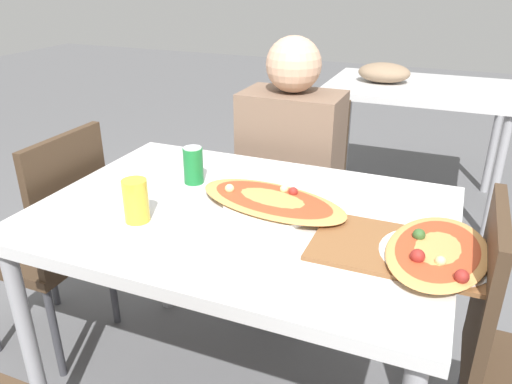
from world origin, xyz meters
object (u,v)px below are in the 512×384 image
object	(u,v)px
chair_far_seated	(297,191)
drink_glass	(136,201)
soda_can	(193,165)
pizza_main	(272,201)
pizza_second	(437,253)
person_seated	(290,157)
chair_side_left	(55,236)
dining_table	(243,233)

from	to	relation	value
chair_far_seated	drink_glass	distance (m)	1.02
soda_can	drink_glass	size ratio (longest dim) A/B	1.00
pizza_main	pizza_second	size ratio (longest dim) A/B	1.26
person_seated	chair_far_seated	bearing A→B (deg)	-90.00
pizza_second	chair_side_left	bearing A→B (deg)	176.32
dining_table	person_seated	size ratio (longest dim) A/B	1.02
chair_far_seated	chair_side_left	xyz separation A→B (m)	(-0.73, -0.75, 0.00)
chair_far_seated	pizza_second	size ratio (longest dim) A/B	2.22
chair_far_seated	pizza_main	size ratio (longest dim) A/B	1.77
drink_glass	dining_table	bearing A→B (deg)	34.90
dining_table	soda_can	size ratio (longest dim) A/B	9.79
pizza_main	pizza_second	bearing A→B (deg)	-13.84
pizza_second	pizza_main	bearing A→B (deg)	166.16
chair_side_left	person_seated	size ratio (longest dim) A/B	0.76
pizza_main	soda_can	size ratio (longest dim) A/B	4.15
dining_table	drink_glass	xyz separation A→B (m)	(-0.25, -0.18, 0.14)
dining_table	person_seated	world-z (taller)	person_seated
person_seated	soda_can	size ratio (longest dim) A/B	9.62
chair_far_seated	soda_can	xyz separation A→B (m)	(-0.17, -0.64, 0.33)
drink_glass	pizza_second	bearing A→B (deg)	7.57
chair_far_seated	person_seated	bearing A→B (deg)	90.00
chair_side_left	pizza_main	size ratio (longest dim) A/B	1.77
dining_table	chair_far_seated	size ratio (longest dim) A/B	1.34
chair_far_seated	person_seated	xyz separation A→B (m)	(-0.00, -0.12, 0.20)
pizza_main	drink_glass	xyz separation A→B (m)	(-0.33, -0.23, 0.04)
chair_far_seated	pizza_second	xyz separation A→B (m)	(0.63, -0.84, 0.29)
person_seated	pizza_main	size ratio (longest dim) A/B	2.32
person_seated	drink_glass	xyz separation A→B (m)	(-0.18, -0.83, 0.13)
chair_far_seated	soda_can	size ratio (longest dim) A/B	7.33
pizza_main	drink_glass	bearing A→B (deg)	-145.17
pizza_second	dining_table	bearing A→B (deg)	173.06
person_seated	pizza_second	distance (m)	0.96
chair_side_left	pizza_main	distance (m)	0.92
person_seated	dining_table	bearing A→B (deg)	96.22
chair_far_seated	dining_table	bearing A→B (deg)	95.28
drink_glass	chair_side_left	bearing A→B (deg)	160.35
pizza_main	soda_can	xyz separation A→B (m)	(-0.31, 0.08, 0.04)
chair_side_left	soda_can	world-z (taller)	chair_side_left
chair_far_seated	pizza_main	world-z (taller)	chair_far_seated
dining_table	chair_side_left	xyz separation A→B (m)	(-0.80, 0.02, -0.19)
person_seated	chair_side_left	bearing A→B (deg)	41.04
soda_can	pizza_second	size ratio (longest dim) A/B	0.30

